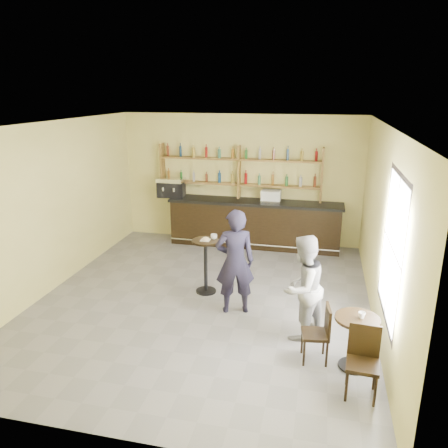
% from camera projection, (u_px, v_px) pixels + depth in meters
% --- Properties ---
extents(floor, '(7.00, 7.00, 0.00)m').
position_uv_depth(floor, '(204.00, 299.00, 8.15)').
color(floor, slate).
rests_on(floor, ground).
extents(ceiling, '(7.00, 7.00, 0.00)m').
position_uv_depth(ceiling, '(201.00, 124.00, 7.20)').
color(ceiling, white).
rests_on(ceiling, wall_back).
extents(wall_back, '(7.00, 0.00, 7.00)m').
position_uv_depth(wall_back, '(240.00, 179.00, 10.94)').
color(wall_back, '#E1D780').
rests_on(wall_back, floor).
extents(wall_front, '(7.00, 0.00, 7.00)m').
position_uv_depth(wall_front, '(111.00, 312.00, 4.41)').
color(wall_front, '#E1D780').
rests_on(wall_front, floor).
extents(wall_left, '(0.00, 7.00, 7.00)m').
position_uv_depth(wall_left, '(51.00, 208.00, 8.31)').
color(wall_left, '#E1D780').
rests_on(wall_left, floor).
extents(wall_right, '(0.00, 7.00, 7.00)m').
position_uv_depth(wall_right, '(382.00, 229.00, 7.04)').
color(wall_right, '#E1D780').
rests_on(wall_right, floor).
extents(window_pane, '(0.00, 2.00, 2.00)m').
position_uv_depth(window_pane, '(393.00, 248.00, 5.89)').
color(window_pane, white).
rests_on(window_pane, wall_right).
extents(window_frame, '(0.04, 1.70, 2.10)m').
position_uv_depth(window_frame, '(392.00, 248.00, 5.89)').
color(window_frame, black).
rests_on(window_frame, wall_right).
extents(shelf_unit, '(4.00, 0.26, 1.40)m').
position_uv_depth(shelf_unit, '(239.00, 172.00, 10.75)').
color(shelf_unit, brown).
rests_on(shelf_unit, wall_back).
extents(liquor_bottles, '(3.68, 0.10, 1.00)m').
position_uv_depth(liquor_bottles, '(239.00, 165.00, 10.70)').
color(liquor_bottles, '#8C5919').
rests_on(liquor_bottles, shelf_unit).
extents(bar_counter, '(4.24, 0.83, 1.15)m').
position_uv_depth(bar_counter, '(255.00, 223.00, 10.82)').
color(bar_counter, black).
rests_on(bar_counter, floor).
extents(espresso_machine, '(0.70, 0.49, 0.47)m').
position_uv_depth(espresso_machine, '(171.00, 187.00, 11.03)').
color(espresso_machine, black).
rests_on(espresso_machine, bar_counter).
extents(pastry_case, '(0.53, 0.45, 0.28)m').
position_uv_depth(pastry_case, '(271.00, 196.00, 10.52)').
color(pastry_case, silver).
rests_on(pastry_case, bar_counter).
extents(pedestal_table, '(0.64, 0.64, 1.06)m').
position_uv_depth(pedestal_table, '(206.00, 266.00, 8.31)').
color(pedestal_table, black).
rests_on(pedestal_table, floor).
extents(napkin, '(0.18, 0.18, 0.00)m').
position_uv_depth(napkin, '(205.00, 240.00, 8.15)').
color(napkin, white).
rests_on(napkin, pedestal_table).
extents(donut, '(0.15, 0.15, 0.05)m').
position_uv_depth(donut, '(206.00, 239.00, 8.13)').
color(donut, gold).
rests_on(donut, napkin).
extents(cup_pedestal, '(0.16, 0.16, 0.10)m').
position_uv_depth(cup_pedestal, '(214.00, 237.00, 8.20)').
color(cup_pedestal, white).
rests_on(cup_pedestal, pedestal_table).
extents(man_main, '(0.78, 0.63, 1.86)m').
position_uv_depth(man_main, '(235.00, 262.00, 7.47)').
color(man_main, black).
rests_on(man_main, floor).
extents(cafe_table, '(0.68, 0.68, 0.78)m').
position_uv_depth(cafe_table, '(355.00, 343.00, 6.06)').
color(cafe_table, black).
rests_on(cafe_table, floor).
extents(cup_cafe, '(0.09, 0.09, 0.09)m').
position_uv_depth(cup_cafe, '(362.00, 315.00, 5.92)').
color(cup_cafe, white).
rests_on(cup_cafe, cafe_table).
extents(chair_west, '(0.42, 0.42, 0.86)m').
position_uv_depth(chair_west, '(315.00, 334.00, 6.21)').
color(chair_west, black).
rests_on(chair_west, floor).
extents(chair_south, '(0.43, 0.43, 0.92)m').
position_uv_depth(chair_south, '(363.00, 364.00, 5.46)').
color(chair_south, black).
rests_on(chair_south, floor).
extents(patron_second, '(0.98, 1.03, 1.68)m').
position_uv_depth(patron_second, '(302.00, 287.00, 6.71)').
color(patron_second, gray).
rests_on(patron_second, floor).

